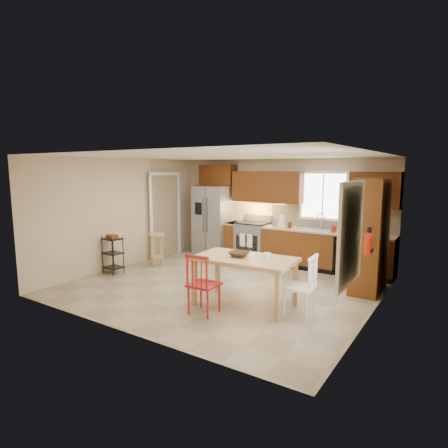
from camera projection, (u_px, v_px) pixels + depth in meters
floor at (223, 286)px, 7.30m from camera, size 5.50×5.50×0.00m
ceiling at (223, 156)px, 6.94m from camera, size 5.50×5.00×0.02m
wall_back at (279, 210)px, 9.19m from camera, size 5.50×0.02×2.50m
wall_front at (121, 244)px, 5.05m from camera, size 5.50×0.02×2.50m
wall_left at (124, 213)px, 8.61m from camera, size 0.02×5.00×2.50m
wall_right at (375, 237)px, 5.62m from camera, size 0.02×5.00×2.50m
refrigerator at (214, 221)px, 9.85m from camera, size 0.92×0.75×1.82m
range_stove at (253, 242)px, 9.34m from camera, size 0.76×0.63×0.92m
base_cabinet_narrow at (234, 240)px, 9.65m from camera, size 0.30×0.60×0.90m
base_cabinet_run at (325, 251)px, 8.35m from camera, size 2.92×0.60×0.90m
dishwasher at (347, 256)px, 7.81m from camera, size 0.60×0.02×0.78m
backsplash at (331, 217)px, 8.48m from camera, size 2.92×0.03×0.55m
upper_over_fridge at (218, 175)px, 9.84m from camera, size 1.00×0.35×0.55m
upper_left_block at (267, 187)px, 9.09m from camera, size 1.80×0.35×0.75m
upper_right_block at (376, 190)px, 7.73m from camera, size 1.00×0.35×0.75m
window_back at (323, 196)px, 8.51m from camera, size 1.12×0.04×1.12m
sink at (318, 232)px, 8.40m from camera, size 0.62×0.46×0.16m
undercab_glow at (256, 203)px, 9.29m from camera, size 1.60×0.30×0.01m
soap_bottle at (333, 228)px, 8.09m from camera, size 0.09×0.09×0.19m
paper_towel at (282, 221)px, 8.79m from camera, size 0.12×0.12×0.28m
canister_steel at (274, 223)px, 8.91m from camera, size 0.11×0.11×0.18m
canister_wood at (290, 225)px, 8.67m from camera, size 0.10×0.10×0.14m
pantry at (370, 236)px, 6.82m from camera, size 0.50×0.95×2.10m
fire_extinguisher at (369, 244)px, 5.84m from camera, size 0.12×0.12×0.36m
window_right at (351, 234)px, 4.68m from camera, size 0.04×1.02×1.32m
doorway at (165, 216)px, 9.67m from camera, size 0.04×0.95×2.10m
dining_table at (244, 282)px, 6.20m from camera, size 1.70×1.03×0.80m
chair_red at (204, 283)px, 5.85m from camera, size 0.48×0.48×0.97m
chair_white at (300, 286)px, 5.72m from camera, size 0.48×0.48×0.97m
table_bowl at (239, 257)px, 6.20m from camera, size 0.35×0.35×0.08m
table_jar at (267, 257)px, 6.03m from camera, size 0.13×0.13×0.15m
bar_stool at (157, 250)px, 8.69m from camera, size 0.48×0.48×0.78m
utility_cart at (113, 255)px, 8.11m from camera, size 0.43×0.35×0.81m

